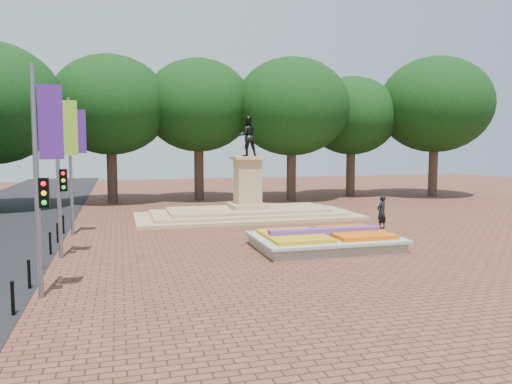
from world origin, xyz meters
TOP-DOWN VIEW (x-y plane):
  - ground at (0.00, 0.00)m, footprint 90.00×90.00m
  - flower_bed at (1.03, -2.00)m, footprint 6.30×4.30m
  - monument at (0.00, 8.00)m, footprint 14.00×6.00m
  - tree_row_back at (2.33, 18.00)m, footprint 44.80×8.80m
  - banner_poles at (-10.08, -1.31)m, footprint 0.88×11.17m
  - bollard_row at (-10.70, -1.50)m, footprint 0.12×13.12m
  - pedestrian at (6.07, 1.95)m, footprint 0.80×0.69m

SIDE VIEW (x-z plane):
  - ground at x=0.00m, z-range 0.00..0.00m
  - flower_bed at x=1.03m, z-range -0.08..0.83m
  - bollard_row at x=-10.70m, z-range 0.04..1.02m
  - monument at x=0.00m, z-range -2.32..4.09m
  - pedestrian at x=6.07m, z-range 0.00..1.86m
  - banner_poles at x=-10.08m, z-range 0.38..7.38m
  - tree_row_back at x=2.33m, z-range 1.46..11.89m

